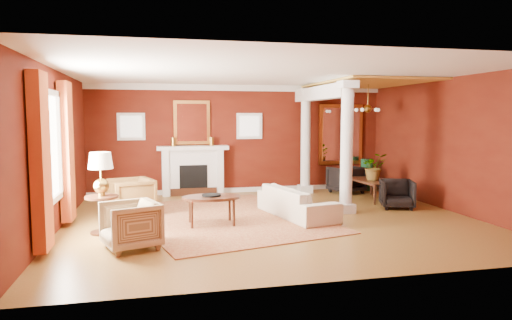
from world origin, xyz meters
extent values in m
plane|color=brown|center=(0.00, 0.00, 0.00)|extent=(8.00, 8.00, 0.00)
cube|color=#55180B|center=(0.00, 3.50, 1.45)|extent=(8.00, 0.04, 2.90)
cube|color=#55180B|center=(0.00, -3.50, 1.45)|extent=(8.00, 0.04, 2.90)
cube|color=#55180B|center=(-4.00, 0.00, 1.45)|extent=(0.04, 7.00, 2.90)
cube|color=#55180B|center=(4.00, 0.00, 1.45)|extent=(0.04, 7.00, 2.90)
cube|color=white|center=(0.00, 0.00, 2.90)|extent=(8.00, 7.00, 0.04)
cube|color=silver|center=(-1.30, 3.33, 0.60)|extent=(1.60, 0.34, 1.20)
cube|color=black|center=(-1.30, 3.16, 0.45)|extent=(0.72, 0.03, 0.70)
cube|color=black|center=(-1.30, 3.16, 0.10)|extent=(1.20, 0.05, 0.20)
cube|color=silver|center=(-1.30, 3.29, 1.24)|extent=(1.85, 0.42, 0.10)
cube|color=silver|center=(-2.00, 3.30, 0.60)|extent=(0.16, 0.40, 1.20)
cube|color=silver|center=(-0.60, 3.30, 0.60)|extent=(0.16, 0.40, 1.20)
cube|color=gold|center=(-1.30, 3.46, 1.90)|extent=(0.95, 0.06, 1.15)
cube|color=white|center=(-1.30, 3.42, 1.90)|extent=(0.78, 0.02, 0.98)
cube|color=silver|center=(-2.85, 3.47, 1.80)|extent=(0.70, 0.06, 0.70)
cube|color=white|center=(-2.85, 3.44, 1.80)|extent=(0.54, 0.02, 0.54)
cube|color=silver|center=(0.25, 3.47, 1.80)|extent=(0.70, 0.06, 0.70)
cube|color=white|center=(0.25, 3.44, 1.80)|extent=(0.54, 0.02, 0.54)
cube|color=white|center=(-3.98, -0.60, 1.55)|extent=(0.03, 1.30, 1.70)
cube|color=silver|center=(-3.95, -1.30, 1.55)|extent=(0.08, 0.10, 1.90)
cube|color=silver|center=(-3.95, 0.10, 1.55)|extent=(0.08, 0.10, 1.90)
cube|color=#A8481C|center=(-3.88, -1.60, 1.40)|extent=(0.18, 0.55, 2.60)
cube|color=#A8481C|center=(-3.88, 0.40, 1.40)|extent=(0.18, 0.55, 2.60)
cube|color=silver|center=(1.70, 0.30, 0.10)|extent=(0.34, 0.34, 0.20)
cylinder|color=silver|center=(1.70, 0.30, 1.45)|extent=(0.26, 0.26, 2.50)
cube|color=silver|center=(1.70, 0.30, 2.72)|extent=(0.36, 0.36, 0.16)
cube|color=silver|center=(1.70, 3.00, 0.10)|extent=(0.34, 0.34, 0.20)
cylinder|color=silver|center=(1.70, 3.00, 1.45)|extent=(0.26, 0.26, 2.50)
cube|color=silver|center=(1.70, 3.00, 2.72)|extent=(0.36, 0.36, 0.16)
cube|color=silver|center=(1.70, 1.90, 2.62)|extent=(0.30, 3.20, 0.32)
cube|color=gold|center=(2.85, 1.75, 2.87)|extent=(2.30, 3.40, 0.04)
cube|color=gold|center=(2.90, 3.46, 1.55)|extent=(1.30, 0.06, 1.70)
cube|color=white|center=(2.90, 3.42, 1.55)|extent=(1.10, 0.02, 1.50)
cylinder|color=#A48233|center=(2.90, 1.80, 2.58)|extent=(0.02, 0.02, 0.65)
sphere|color=#A48233|center=(2.90, 1.80, 2.25)|extent=(0.20, 0.20, 0.20)
sphere|color=beige|center=(3.18, 1.80, 2.22)|extent=(0.09, 0.09, 0.09)
sphere|color=beige|center=(2.99, 2.07, 2.22)|extent=(0.09, 0.09, 0.09)
sphere|color=beige|center=(2.67, 1.96, 2.22)|extent=(0.09, 0.09, 0.09)
sphere|color=beige|center=(2.67, 1.64, 2.22)|extent=(0.09, 0.09, 0.09)
sphere|color=beige|center=(2.99, 1.53, 2.22)|extent=(0.09, 0.09, 0.09)
cube|color=silver|center=(0.00, 3.46, 2.82)|extent=(8.00, 0.08, 0.16)
cube|color=silver|center=(0.00, 3.46, 0.06)|extent=(8.00, 0.08, 0.12)
cube|color=maroon|center=(-0.92, 0.36, 0.01)|extent=(4.33, 5.14, 0.02)
imported|color=beige|center=(0.57, 0.16, 0.41)|extent=(1.04, 2.18, 0.82)
imported|color=black|center=(-2.77, 1.01, 0.43)|extent=(1.00, 1.04, 0.86)
imported|color=tan|center=(-2.65, -1.47, 0.41)|extent=(0.97, 1.00, 0.81)
cylinder|color=black|center=(-1.24, -0.19, 0.53)|extent=(1.11, 1.11, 0.05)
cylinder|color=black|center=(-1.63, -0.44, 0.25)|extent=(0.05, 0.05, 0.50)
cylinder|color=black|center=(-0.85, -0.44, 0.25)|extent=(0.05, 0.05, 0.50)
cylinder|color=black|center=(-1.63, 0.05, 0.25)|extent=(0.05, 0.05, 0.50)
cylinder|color=black|center=(-0.85, 0.05, 0.25)|extent=(0.05, 0.05, 0.50)
imported|color=black|center=(-1.28, -0.15, 0.66)|extent=(0.16, 0.03, 0.22)
cylinder|color=black|center=(-3.19, -0.40, 0.02)|extent=(0.42, 0.42, 0.04)
cylinder|color=black|center=(-3.19, -0.40, 0.33)|extent=(0.10, 0.10, 0.65)
cylinder|color=black|center=(-3.19, -0.40, 0.65)|extent=(0.57, 0.57, 0.04)
sphere|color=#A48233|center=(-3.19, -0.40, 0.84)|extent=(0.27, 0.27, 0.27)
cylinder|color=#A48233|center=(-3.19, -0.40, 1.03)|extent=(0.03, 0.03, 0.29)
cone|color=beige|center=(-3.19, -0.40, 1.29)|extent=(0.42, 0.42, 0.29)
imported|color=black|center=(3.03, 1.62, 0.39)|extent=(0.58, 1.44, 0.79)
imported|color=black|center=(3.03, 0.52, 0.36)|extent=(0.86, 0.84, 0.71)
imported|color=black|center=(2.75, 2.70, 0.40)|extent=(0.97, 0.94, 0.80)
sphere|color=#154323|center=(3.50, 3.00, 0.18)|extent=(0.37, 0.37, 0.37)
cylinder|color=#154323|center=(3.50, 3.00, 0.44)|extent=(0.33, 0.33, 0.88)
imported|color=#26591E|center=(2.99, 1.57, 1.05)|extent=(0.70, 0.75, 0.52)
camera|label=1|loc=(-2.25, -8.67, 2.05)|focal=32.00mm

